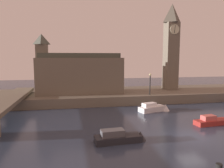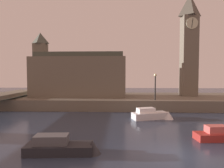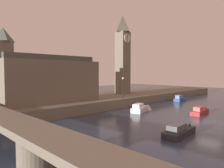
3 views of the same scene
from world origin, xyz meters
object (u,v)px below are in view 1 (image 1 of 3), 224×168
(clock_tower, at_px, (171,46))
(boat_ferry_white, at_px, (155,108))
(boat_barge_dark, at_px, (123,137))
(parliament_hall, at_px, (78,73))
(streetlamp, at_px, (150,81))
(boat_dinghy_red, at_px, (216,121))

(clock_tower, xyz_separation_m, boat_ferry_white, (-7.25, -10.66, -9.43))
(boat_barge_dark, bearing_deg, parliament_hall, 100.03)
(streetlamp, height_order, boat_barge_dark, streetlamp)
(parliament_hall, distance_m, boat_barge_dark, 20.35)
(clock_tower, bearing_deg, boat_barge_dark, -124.63)
(clock_tower, bearing_deg, boat_dinghy_red, -98.56)
(parliament_hall, height_order, boat_ferry_white, parliament_hall)
(streetlamp, bearing_deg, boat_barge_dark, -118.37)
(parliament_hall, xyz_separation_m, boat_barge_dark, (3.46, -19.54, -4.49))
(streetlamp, xyz_separation_m, boat_ferry_white, (-0.92, -4.74, -3.29))
(parliament_hall, relative_size, boat_dinghy_red, 2.96)
(streetlamp, distance_m, boat_ferry_white, 5.84)
(parliament_hall, height_order, boat_dinghy_red, parliament_hall)
(parliament_hall, xyz_separation_m, streetlamp, (11.53, -4.60, -1.15))
(clock_tower, height_order, parliament_hall, clock_tower)
(clock_tower, relative_size, boat_ferry_white, 3.27)
(boat_barge_dark, xyz_separation_m, boat_ferry_white, (7.16, 10.21, 0.04))
(parliament_hall, xyz_separation_m, boat_ferry_white, (10.61, -9.34, -4.44))
(streetlamp, bearing_deg, boat_ferry_white, -100.93)
(parliament_hall, height_order, boat_barge_dark, parliament_hall)
(boat_dinghy_red, bearing_deg, boat_barge_dark, -165.13)
(streetlamp, xyz_separation_m, boat_dinghy_red, (3.67, -11.83, -3.39))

